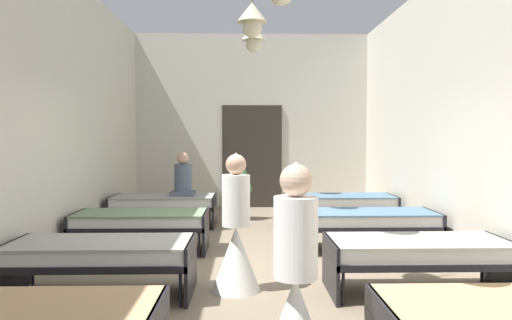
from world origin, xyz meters
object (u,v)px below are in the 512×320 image
bed_right_row_1 (418,252)px  bed_left_row_2 (141,221)px  bed_left_row_1 (101,254)px  nurse_near_aisle (295,302)px  patient_seated_primary (183,180)px  nurse_mid_aisle (236,242)px  bed_right_row_3 (343,202)px  potted_plant (241,181)px  bed_left_row_3 (164,203)px  bed_right_row_2 (370,220)px

bed_right_row_1 → bed_left_row_2: same height
bed_left_row_1 → nurse_near_aisle: (1.84, -1.74, 0.09)m
bed_left_row_1 → bed_left_row_2: (0.00, 1.90, 0.00)m
bed_left_row_1 → patient_seated_primary: patient_seated_primary is taller
nurse_near_aisle → nurse_mid_aisle: bearing=-151.5°
bed_right_row_3 → nurse_mid_aisle: 4.15m
bed_left_row_2 → bed_right_row_3: (3.33, 1.90, 0.00)m
bed_left_row_1 → potted_plant: 4.75m
bed_right_row_3 → patient_seated_primary: (-2.98, 0.03, 0.43)m
bed_left_row_1 → bed_left_row_3: bearing=90.0°
bed_left_row_1 → bed_right_row_1: 3.33m
bed_left_row_3 → potted_plant: bearing=27.0°
bed_left_row_3 → nurse_near_aisle: 5.84m
nurse_near_aisle → potted_plant: (-0.43, 6.26, 0.24)m
bed_left_row_2 → nurse_near_aisle: nurse_near_aisle is taller
bed_right_row_1 → nurse_near_aisle: 2.29m
bed_right_row_2 → nurse_mid_aisle: bearing=-137.3°
bed_right_row_2 → bed_right_row_3: bearing=90.0°
bed_right_row_1 → nurse_near_aisle: nurse_near_aisle is taller
bed_left_row_2 → patient_seated_primary: 2.01m
bed_right_row_1 → bed_left_row_3: 5.05m
bed_left_row_1 → potted_plant: potted_plant is taller
bed_right_row_2 → bed_right_row_3: 1.90m
bed_right_row_2 → nurse_near_aisle: size_ratio=1.28×
bed_left_row_1 → bed_right_row_3: size_ratio=1.00×
bed_left_row_3 → bed_right_row_3: 3.33m
bed_right_row_3 → potted_plant: size_ratio=1.44×
bed_right_row_1 → bed_left_row_3: bearing=131.2°
bed_left_row_1 → bed_right_row_3: (3.33, 3.80, 0.00)m
bed_left_row_1 → nurse_near_aisle: bearing=-43.4°
bed_right_row_1 → potted_plant: (-1.92, 4.52, 0.33)m
bed_right_row_1 → nurse_mid_aisle: size_ratio=1.28×
nurse_near_aisle → patient_seated_primary: bearing=-149.7°
bed_left_row_3 → bed_right_row_3: size_ratio=1.00×
bed_left_row_2 → bed_right_row_3: same height
nurse_mid_aisle → bed_right_row_3: bearing=-114.7°
bed_left_row_2 → nurse_near_aisle: (1.84, -3.64, 0.09)m
bed_right_row_2 → bed_left_row_2: bearing=180.0°
bed_right_row_2 → bed_left_row_3: bearing=150.3°
bed_left_row_3 → bed_left_row_2: bearing=-90.0°
nurse_near_aisle → nurse_mid_aisle: size_ratio=1.00×
bed_left_row_1 → nurse_mid_aisle: size_ratio=1.28×
bed_left_row_3 → bed_right_row_1: bearing=-48.8°
bed_left_row_1 → bed_left_row_2: 1.90m
bed_right_row_1 → bed_right_row_3: size_ratio=1.00×
bed_left_row_1 → bed_right_row_3: 5.05m
bed_right_row_2 → nurse_near_aisle: (-1.49, -3.64, 0.09)m
bed_left_row_3 → bed_left_row_1: bearing=-90.0°
bed_right_row_1 → bed_left_row_3: (-3.33, 3.80, 0.00)m
bed_right_row_3 → bed_left_row_1: bearing=-131.2°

